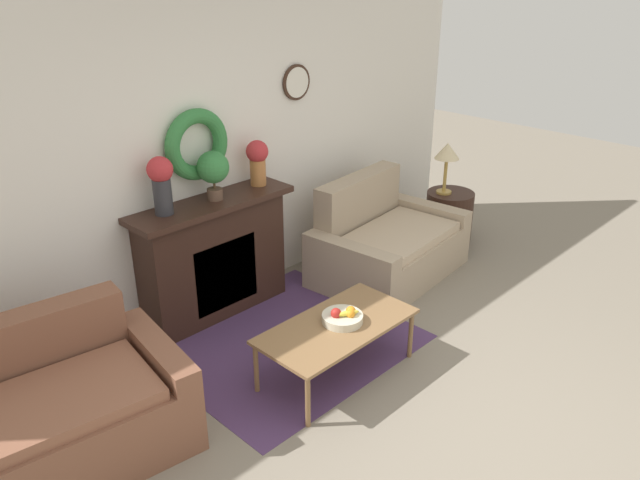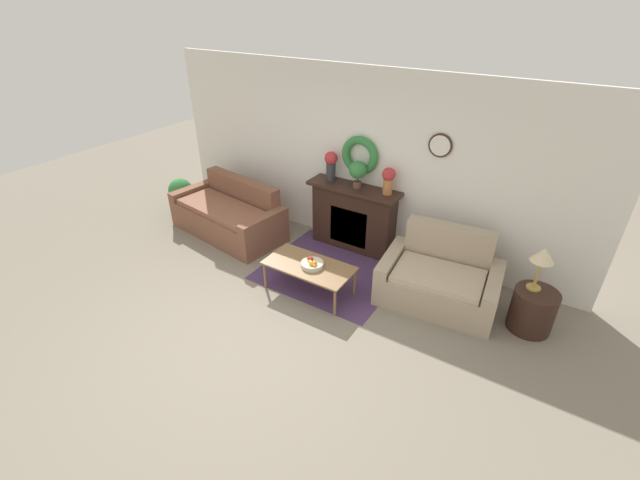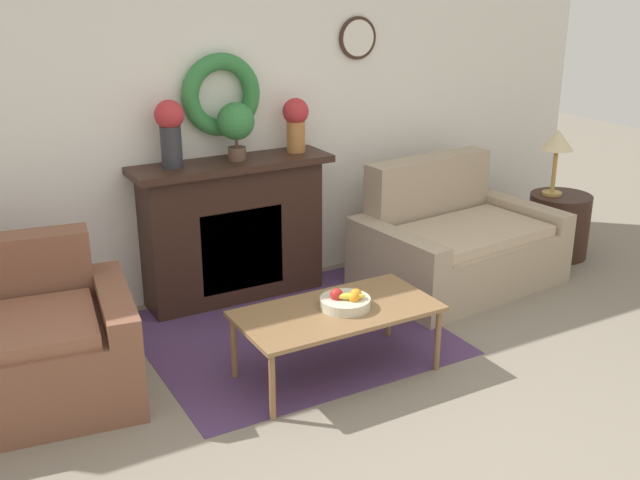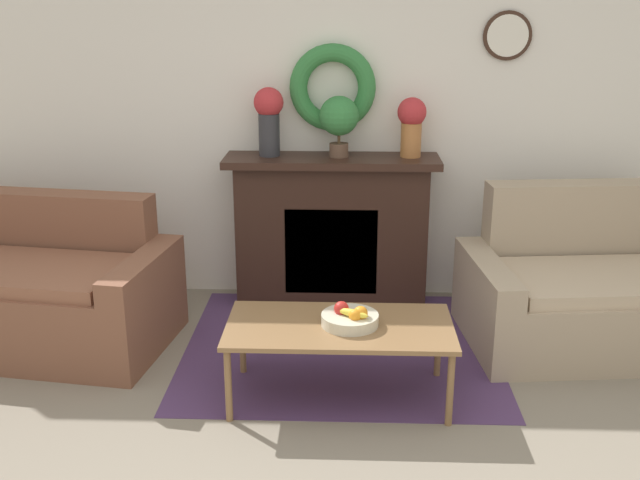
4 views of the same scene
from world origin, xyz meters
TOP-DOWN VIEW (x-y plane):
  - ground_plane at (0.00, 0.00)m, footprint 16.00×16.00m
  - floor_rug at (0.11, 1.73)m, footprint 1.88×1.70m
  - wall_back at (0.00, 2.69)m, footprint 6.80×0.18m
  - fireplace at (0.04, 2.48)m, footprint 1.43×0.41m
  - couch_left at (-1.91, 1.79)m, footprint 2.05×1.18m
  - loveseat_right at (1.63, 1.91)m, footprint 1.56×1.11m
  - coffee_table at (0.11, 1.13)m, footprint 1.18×0.60m
  - fruit_bowl at (0.17, 1.12)m, footprint 0.30×0.30m
  - side_table_by_loveseat at (2.76, 1.94)m, footprint 0.51×0.51m
  - table_lamp at (2.70, 1.99)m, footprint 0.26×0.26m
  - vase_on_mantel_left at (-0.38, 2.49)m, footprint 0.20×0.20m
  - vase_on_mantel_right at (0.56, 2.49)m, footprint 0.19×0.19m
  - potted_plant_on_mantel at (0.09, 2.47)m, footprint 0.26×0.26m
  - potted_plant_floor_by_couch at (-3.11, 1.85)m, footprint 0.42×0.42m

SIDE VIEW (x-z plane):
  - ground_plane at x=0.00m, z-range 0.00..0.00m
  - floor_rug at x=0.11m, z-range 0.00..0.01m
  - side_table_by_loveseat at x=2.76m, z-range 0.00..0.53m
  - loveseat_right at x=1.63m, z-range -0.15..0.77m
  - couch_left at x=-1.91m, z-range -0.12..0.75m
  - coffee_table at x=0.11m, z-range 0.18..0.60m
  - potted_plant_floor_by_couch at x=-3.11m, z-range 0.08..0.76m
  - fruit_bowl at x=0.17m, z-range 0.40..0.52m
  - fireplace at x=0.04m, z-range 0.01..1.04m
  - table_lamp at x=2.70m, z-range 0.69..1.24m
  - vase_on_mantel_right at x=0.56m, z-range 1.07..1.46m
  - potted_plant_on_mantel at x=0.09m, z-range 1.09..1.49m
  - vase_on_mantel_left at x=-0.38m, z-range 1.07..1.53m
  - wall_back at x=0.00m, z-range 0.01..2.71m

